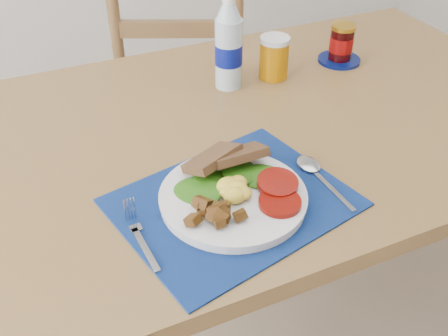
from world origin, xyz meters
The scene contains 9 objects.
table centered at (0.00, 0.20, 0.67)m, with size 1.40×0.90×0.75m.
chair_far centered at (0.01, 0.89, 0.59)m, with size 0.57×0.56×1.18m.
placemat centered at (-0.23, -0.04, 0.75)m, with size 0.41×0.32×0.00m, color black.
breakfast_plate centered at (-0.24, -0.05, 0.77)m, with size 0.27×0.27×0.06m.
fork centered at (-0.42, -0.06, 0.76)m, with size 0.02×0.16×0.00m.
spoon centered at (-0.05, -0.03, 0.76)m, with size 0.04×0.18×0.01m.
water_bottle centered at (-0.05, 0.38, 0.85)m, with size 0.07×0.07×0.23m.
juice_glass centered at (0.08, 0.37, 0.80)m, with size 0.07×0.07×0.10m, color #B16904.
jam_on_saucer centered at (0.29, 0.38, 0.80)m, with size 0.12×0.12×0.10m.
Camera 1 is at (-0.55, -0.70, 1.38)m, focal length 42.00 mm.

